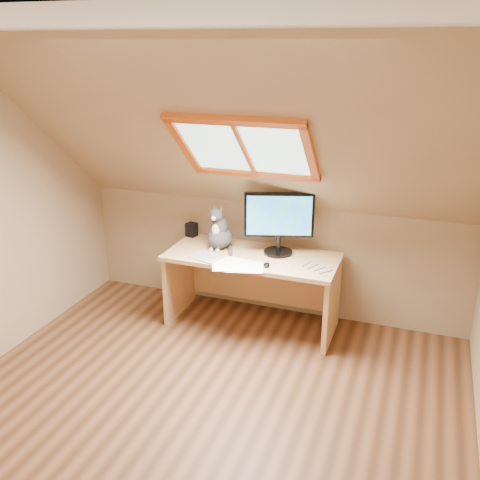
% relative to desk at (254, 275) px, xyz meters
% --- Properties ---
extents(ground, '(3.50, 3.50, 0.00)m').
position_rel_desk_xyz_m(ground, '(0.05, -1.44, -0.45)').
color(ground, brown).
rests_on(ground, ground).
extents(room_shell, '(3.52, 3.52, 2.41)m').
position_rel_desk_xyz_m(room_shell, '(0.05, -1.54, 0.98)').
color(room_shell, tan).
rests_on(room_shell, ground).
extents(desk, '(1.45, 0.63, 0.66)m').
position_rel_desk_xyz_m(desk, '(0.00, 0.00, 0.00)').
color(desk, tan).
rests_on(desk, ground).
extents(monitor, '(0.56, 0.24, 0.53)m').
position_rel_desk_xyz_m(monitor, '(0.20, 0.04, 0.51)').
color(monitor, black).
rests_on(monitor, desk).
extents(cat, '(0.24, 0.28, 0.40)m').
position_rel_desk_xyz_m(cat, '(-0.32, -0.01, 0.35)').
color(cat, '#46403E').
rests_on(cat, desk).
extents(desk_speaker, '(0.10, 0.10, 0.12)m').
position_rel_desk_xyz_m(desk_speaker, '(-0.67, 0.19, 0.27)').
color(desk_speaker, black).
rests_on(desk_speaker, desk).
extents(graphics_tablet, '(0.29, 0.25, 0.01)m').
position_rel_desk_xyz_m(graphics_tablet, '(-0.34, -0.26, 0.22)').
color(graphics_tablet, '#B2B2B7').
rests_on(graphics_tablet, desk).
extents(mouse, '(0.07, 0.10, 0.03)m').
position_rel_desk_xyz_m(mouse, '(0.19, -0.26, 0.22)').
color(mouse, black).
rests_on(mouse, desk).
extents(papers, '(0.35, 0.30, 0.01)m').
position_rel_desk_xyz_m(papers, '(-0.03, -0.32, 0.21)').
color(papers, white).
rests_on(papers, desk).
extents(cables, '(0.51, 0.26, 0.01)m').
position_rel_desk_xyz_m(cables, '(0.47, -0.18, 0.21)').
color(cables, silver).
rests_on(cables, desk).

